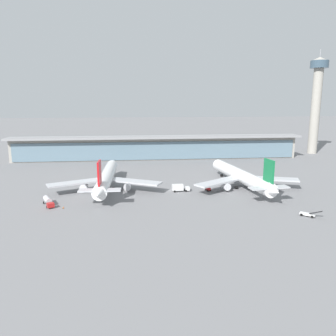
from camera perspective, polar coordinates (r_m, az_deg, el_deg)
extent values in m
plane|color=slate|center=(141.80, 0.43, -3.80)|extent=(1200.00, 1200.00, 0.00)
cylinder|color=white|center=(144.92, -10.43, -1.54)|extent=(6.99, 51.86, 5.45)
cone|color=white|center=(172.22, -9.48, 0.57)|extent=(5.49, 5.07, 5.35)
cone|color=white|center=(118.08, -11.83, -4.34)|extent=(5.08, 6.14, 4.91)
cube|color=black|center=(168.99, -9.58, 0.69)|extent=(4.16, 2.38, 0.66)
cube|color=#B7BABF|center=(142.34, -15.33, -2.40)|extent=(23.90, 15.16, 0.66)
cube|color=#B7BABF|center=(139.73, -5.82, -2.30)|extent=(23.61, 16.26, 0.66)
cylinder|color=silver|center=(141.76, -14.21, -3.19)|extent=(3.13, 4.04, 3.01)
cylinder|color=silver|center=(139.77, -6.97, -3.12)|extent=(3.13, 4.04, 3.01)
cube|color=red|center=(121.09, -11.67, -0.81)|extent=(0.85, 6.60, 8.46)
cube|color=#B7BABF|center=(121.63, -11.61, -3.73)|extent=(15.16, 4.58, 0.47)
cylinder|color=black|center=(143.65, -11.68, -3.57)|extent=(1.17, 1.35, 1.32)
cylinder|color=black|center=(142.99, -9.28, -3.55)|extent=(1.17, 1.35, 1.32)
cylinder|color=black|center=(165.99, -9.64, -1.44)|extent=(1.17, 1.35, 1.32)
cylinder|color=white|center=(148.78, 12.26, -1.28)|extent=(12.16, 51.99, 5.45)
cone|color=white|center=(173.88, 8.28, 0.72)|extent=(5.94, 5.57, 5.35)
cone|color=white|center=(125.02, 17.78, -3.77)|extent=(5.65, 6.59, 4.91)
cube|color=black|center=(170.86, 8.67, 0.84)|extent=(4.35, 2.77, 0.66)
cube|color=#B7BABF|center=(140.07, 8.75, -2.35)|extent=(22.93, 18.00, 0.66)
cube|color=#B7BABF|center=(150.41, 17.07, -1.76)|extent=(24.21, 13.17, 0.66)
cylinder|color=silver|center=(141.11, 9.87, -3.07)|extent=(3.50, 4.31, 3.01)
cylinder|color=silver|center=(148.98, 16.20, -2.58)|extent=(3.50, 4.31, 3.01)
cube|color=#14703D|center=(127.49, 16.87, -0.45)|extent=(1.51, 6.61, 8.46)
cube|color=#B7BABF|center=(128.08, 16.92, -3.22)|extent=(15.46, 6.07, 0.47)
cylinder|color=black|center=(146.10, 11.60, -3.31)|extent=(1.29, 1.45, 1.32)
cylinder|color=black|center=(148.71, 13.71, -3.14)|extent=(1.29, 1.45, 1.32)
cylinder|color=black|center=(168.14, 9.16, -1.26)|extent=(1.29, 1.45, 1.32)
cube|color=#B21E1E|center=(141.61, 6.86, -3.53)|extent=(1.91, 3.00, 0.90)
cube|color=black|center=(141.67, 6.82, -3.18)|extent=(0.80, 0.80, 0.70)
cylinder|color=black|center=(141.11, 7.27, -3.78)|extent=(0.42, 0.93, 0.90)
cylinder|color=black|center=(140.59, 6.73, -3.82)|extent=(0.42, 0.93, 0.90)
cylinder|color=black|center=(142.86, 6.97, -3.58)|extent=(0.42, 0.93, 0.90)
cylinder|color=black|center=(142.35, 6.44, -3.62)|extent=(0.42, 0.93, 0.90)
cube|color=silver|center=(119.63, 22.77, -7.31)|extent=(4.76, 4.57, 0.60)
cube|color=black|center=(118.82, 23.95, -6.98)|extent=(3.53, 3.33, 1.72)
cylinder|color=black|center=(120.16, 23.63, -7.45)|extent=(0.85, 0.81, 0.90)
cylinder|color=black|center=(118.62, 23.45, -7.67)|extent=(0.85, 0.81, 0.90)
cylinder|color=black|center=(120.85, 22.07, -7.21)|extent=(0.85, 0.81, 0.90)
cylinder|color=black|center=(119.32, 21.87, -7.43)|extent=(0.85, 0.81, 0.90)
cube|color=silver|center=(140.06, 3.31, -3.50)|extent=(1.97, 2.43, 1.50)
cube|color=black|center=(140.17, 3.63, -3.37)|extent=(0.27, 2.07, 0.70)
cube|color=silver|center=(139.01, 1.67, -3.33)|extent=(4.76, 2.64, 2.50)
cylinder|color=black|center=(141.07, 2.89, -3.70)|extent=(0.92, 0.35, 0.90)
cylinder|color=black|center=(139.08, 3.09, -3.93)|extent=(0.92, 0.35, 0.90)
cylinder|color=black|center=(140.08, 0.97, -3.80)|extent=(0.92, 0.35, 0.90)
cylinder|color=black|center=(138.08, 1.14, -4.03)|extent=(0.92, 0.35, 0.90)
cube|color=#B21E1E|center=(125.32, -19.47, -6.00)|extent=(3.02, 2.82, 1.50)
cylinder|color=silver|center=(129.65, -19.92, -5.12)|extent=(4.26, 5.96, 2.10)
cylinder|color=black|center=(126.63, -19.04, -6.14)|extent=(0.63, 0.93, 0.90)
cylinder|color=black|center=(126.25, -20.03, -6.26)|extent=(0.63, 0.93, 0.90)
cylinder|color=black|center=(131.99, -19.57, -5.46)|extent=(0.63, 0.93, 0.90)
cylinder|color=black|center=(131.62, -20.51, -5.58)|extent=(0.63, 0.93, 0.90)
cube|color=#9E998E|center=(213.28, -1.83, 3.34)|extent=(180.00, 8.00, 14.00)
cube|color=slate|center=(209.14, -1.74, 2.98)|extent=(176.40, 0.50, 11.20)
cube|color=gray|center=(210.33, -1.80, 5.31)|extent=(183.60, 12.80, 1.20)
cylinder|color=#9E998E|center=(258.17, 23.89, 8.80)|extent=(6.40, 6.40, 58.80)
cylinder|color=#384C5B|center=(259.12, 24.49, 15.84)|extent=(12.00, 12.00, 5.00)
cone|color=#9E998E|center=(259.48, 24.56, 16.65)|extent=(10.20, 10.20, 2.40)
cylinder|color=#99999E|center=(259.90, 24.63, 17.46)|extent=(0.36, 0.36, 5.00)
cone|color=orange|center=(124.08, -17.48, -6.45)|extent=(0.44, 0.44, 0.70)
cube|color=black|center=(124.18, -17.47, -6.59)|extent=(0.62, 0.62, 0.04)
cone|color=orange|center=(126.21, -19.21, -6.26)|extent=(0.44, 0.44, 0.70)
cube|color=black|center=(126.31, -19.20, -6.40)|extent=(0.62, 0.62, 0.04)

